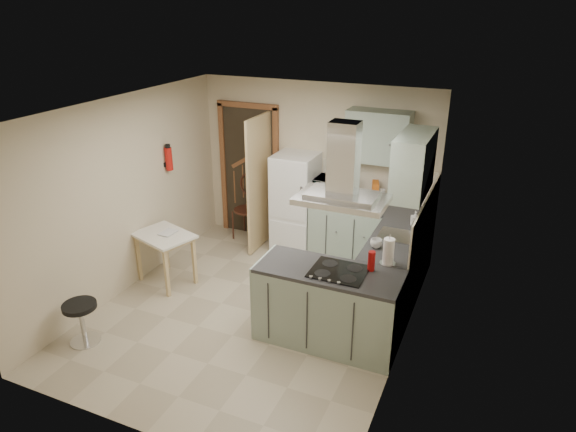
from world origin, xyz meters
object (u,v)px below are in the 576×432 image
at_px(fridge, 295,203).
at_px(stool, 82,323).
at_px(peninsula, 328,306).
at_px(microwave, 335,189).
at_px(bentwood_chair, 247,210).
at_px(drop_leaf_table, 166,258).
at_px(extractor_hood, 342,199).

distance_m(fridge, stool, 3.37).
relative_size(peninsula, microwave, 2.78).
relative_size(fridge, microwave, 2.69).
relative_size(bentwood_chair, microwave, 1.69).
relative_size(fridge, peninsula, 0.97).
distance_m(fridge, drop_leaf_table, 2.05).
bearing_deg(bentwood_chair, peninsula, -40.31).
distance_m(drop_leaf_table, microwave, 2.53).
distance_m(extractor_hood, bentwood_chair, 3.26).
distance_m(fridge, extractor_hood, 2.57).
bearing_deg(peninsula, bentwood_chair, 135.34).
xyz_separation_m(extractor_hood, stool, (-2.59, -1.11, -1.47)).
relative_size(extractor_hood, stool, 1.82).
bearing_deg(bentwood_chair, microwave, 2.14).
bearing_deg(bentwood_chair, extractor_hood, -38.97).
bearing_deg(drop_leaf_table, stool, -74.13).
bearing_deg(microwave, extractor_hood, -69.62).
bearing_deg(extractor_hood, fridge, 123.79).
height_order(extractor_hood, bentwood_chair, extractor_hood).
relative_size(bentwood_chair, stool, 1.90).
bearing_deg(drop_leaf_table, bentwood_chair, 97.04).
relative_size(peninsula, extractor_hood, 1.72).
bearing_deg(peninsula, stool, -156.04).
height_order(drop_leaf_table, stool, drop_leaf_table).
bearing_deg(bentwood_chair, fridge, -1.37).
xyz_separation_m(drop_leaf_table, stool, (-0.06, -1.48, -0.11)).
height_order(drop_leaf_table, bentwood_chair, bentwood_chair).
bearing_deg(fridge, stool, -112.29).
bearing_deg(bentwood_chair, drop_leaf_table, -96.89).
bearing_deg(peninsula, drop_leaf_table, 171.28).
xyz_separation_m(drop_leaf_table, microwave, (1.80, 1.64, 0.70)).
height_order(stool, microwave, microwave).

